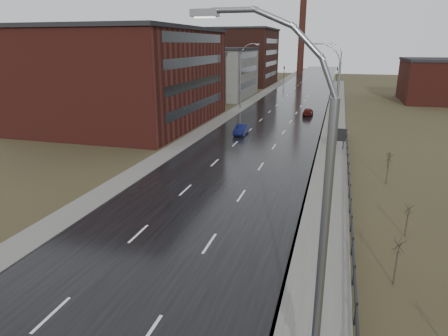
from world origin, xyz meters
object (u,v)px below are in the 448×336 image
Objects in this scene: streetlight_main at (311,244)px; car_near at (241,130)px; billboard at (337,136)px; car_far at (308,112)px.

car_near is (-11.24, 39.17, -5.41)m from streetlight_main.
streetlight_main is at bearing -91.04° from billboard.
car_near is 1.05× the size of car_far.
car_near is at bearing 106.01° from streetlight_main.
car_near is 18.27m from car_far.
streetlight_main is 4.92× the size of billboard.
streetlight_main reaches higher than car_near.
car_far is at bearing 94.21° from streetlight_main.
car_far is (7.12, 16.82, -0.01)m from car_near.
streetlight_main is at bearing -74.57° from car_near.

